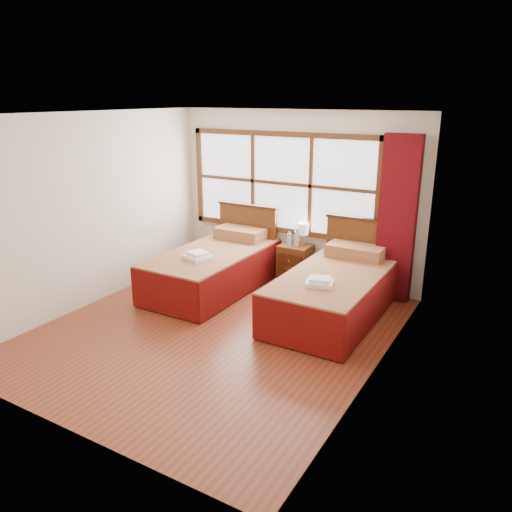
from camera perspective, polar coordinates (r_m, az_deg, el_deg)
The scene contains 15 objects.
floor at distance 6.30m, azimuth -4.66°, elevation -8.45°, with size 4.50×4.50×0.00m, color brown.
ceiling at distance 5.66m, azimuth -5.35°, elevation 15.88°, with size 4.50×4.50×0.00m, color white.
wall_back at distance 7.74m, azimuth 4.66°, elevation 6.73°, with size 4.00×4.00×0.00m, color silver.
wall_left at distance 7.16m, azimuth -18.27°, elevation 4.96°, with size 4.50×4.50×0.00m, color silver.
wall_right at distance 5.01m, azimuth 14.12°, elevation 0.02°, with size 4.50×4.50×0.00m, color silver.
window at distance 7.78m, azimuth 2.90°, elevation 8.32°, with size 3.16×0.06×1.56m.
curtain at distance 7.11m, azimuth 15.85°, elevation 4.03°, with size 0.50×0.16×2.30m, color #57080E.
bed_left at distance 7.51m, azimuth -4.67°, elevation -1.21°, with size 1.15×2.23×1.12m.
bed_right at distance 6.66m, azimuth 9.08°, elevation -3.90°, with size 1.16×2.24×1.13m.
nightstand at distance 7.73m, azimuth 4.49°, elevation -0.93°, with size 0.46×0.45×0.61m.
towels_left at distance 7.04m, azimuth -6.65°, elevation 0.01°, with size 0.43×0.40×0.10m.
towels_right at distance 6.08m, azimuth 7.31°, elevation -2.95°, with size 0.39×0.36×0.10m.
lamp at distance 7.59m, azimuth 5.36°, elevation 3.02°, with size 0.18×0.18×0.34m.
bottle_near at distance 7.55m, azimuth 3.80°, elevation 1.89°, with size 0.06×0.06×0.23m.
bottle_far at distance 7.58m, azimuth 4.69°, elevation 2.04°, with size 0.07×0.07×0.26m.
Camera 1 is at (3.27, -4.61, 2.79)m, focal length 35.00 mm.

